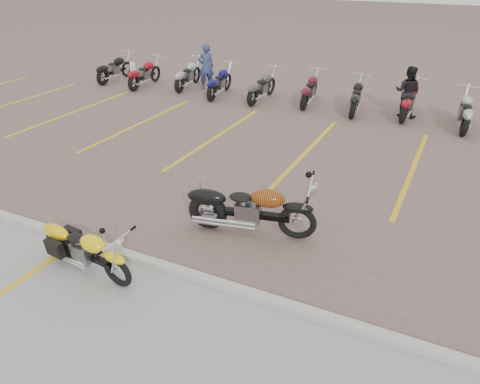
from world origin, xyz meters
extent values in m
plane|color=#745B53|center=(0.00, 0.00, 0.00)|extent=(100.00, 100.00, 0.00)
cube|color=#ADAAA3|center=(0.00, -2.00, 0.06)|extent=(60.00, 0.18, 0.12)
torus|color=black|center=(-0.79, -2.65, 0.28)|extent=(0.58, 0.16, 0.57)
torus|color=black|center=(-2.14, -2.49, 0.28)|extent=(0.62, 0.22, 0.61)
cube|color=black|center=(-1.46, -2.57, 0.33)|extent=(1.15, 0.24, 0.09)
cube|color=slate|center=(-1.51, -2.57, 0.39)|extent=(0.40, 0.31, 0.30)
ellipsoid|color=yellow|center=(-1.22, -2.60, 0.65)|extent=(0.54, 0.34, 0.26)
ellipsoid|color=black|center=(-1.62, -2.55, 0.62)|extent=(0.37, 0.27, 0.11)
torus|color=black|center=(1.23, -0.13, 0.35)|extent=(0.72, 0.27, 0.71)
torus|color=black|center=(-0.41, -0.49, 0.35)|extent=(0.77, 0.34, 0.75)
cube|color=black|center=(0.41, -0.31, 0.41)|extent=(1.41, 0.42, 0.11)
cube|color=slate|center=(0.36, -0.32, 0.48)|extent=(0.51, 0.41, 0.37)
ellipsoid|color=black|center=(0.71, -0.25, 0.80)|extent=(0.69, 0.47, 0.33)
ellipsoid|color=black|center=(0.22, -0.35, 0.76)|extent=(0.47, 0.37, 0.13)
imported|color=navy|center=(-5.63, 8.49, 0.86)|extent=(0.73, 0.73, 1.71)
imported|color=black|center=(1.82, 8.31, 0.81)|extent=(0.85, 0.69, 1.61)
cube|color=white|center=(-8.25, 7.38, 0.50)|extent=(0.19, 0.19, 1.00)
camera|label=1|loc=(3.52, -7.12, 4.67)|focal=35.00mm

